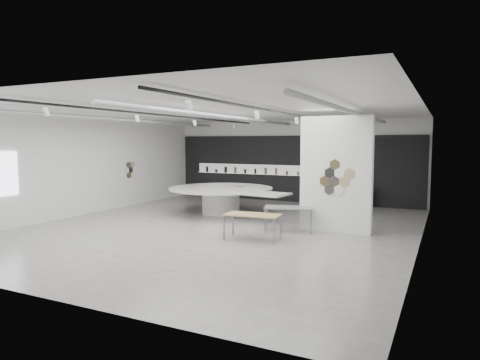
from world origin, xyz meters
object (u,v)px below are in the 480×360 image
at_px(display_island, 222,197).
at_px(sample_table_stone, 289,209).
at_px(kitchen_counter, 351,196).
at_px(partition_column, 336,175).
at_px(sample_table_wood, 253,216).

bearing_deg(display_island, sample_table_stone, -21.27).
bearing_deg(kitchen_counter, display_island, -129.25).
distance_m(partition_column, sample_table_wood, 3.04).
relative_size(partition_column, display_island, 0.66).
bearing_deg(kitchen_counter, partition_column, -77.16).
distance_m(partition_column, sample_table_stone, 1.82).
height_order(partition_column, display_island, partition_column).
bearing_deg(sample_table_wood, kitchen_counter, 80.65).
distance_m(display_island, sample_table_wood, 4.56).
relative_size(display_island, kitchen_counter, 3.13).
bearing_deg(partition_column, display_island, 163.33).
height_order(sample_table_wood, sample_table_stone, sample_table_stone).
height_order(display_island, sample_table_stone, display_island).
bearing_deg(partition_column, sample_table_wood, -132.01).
distance_m(sample_table_wood, sample_table_stone, 1.64).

